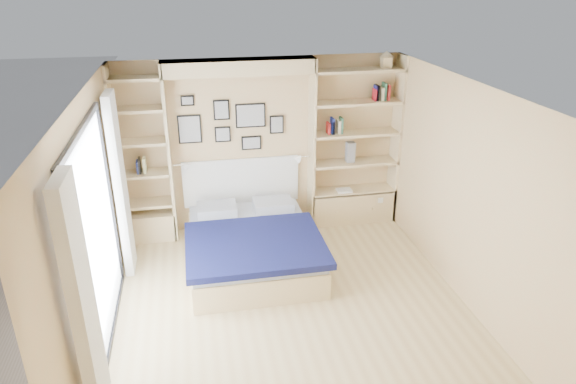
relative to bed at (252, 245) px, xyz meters
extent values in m
plane|color=tan|center=(0.32, -1.11, -0.27)|extent=(4.50, 4.50, 0.00)
plane|color=tan|center=(0.32, 1.14, 0.98)|extent=(4.00, 0.00, 4.00)
plane|color=tan|center=(0.32, -3.36, 0.98)|extent=(4.00, 0.00, 4.00)
plane|color=tan|center=(-1.68, -1.11, 0.98)|extent=(0.00, 4.50, 4.50)
plane|color=tan|center=(2.32, -1.11, 0.98)|extent=(0.00, 4.50, 4.50)
plane|color=white|center=(0.32, -1.11, 2.23)|extent=(4.50, 4.50, 0.00)
cube|color=beige|center=(-0.98, 0.96, 0.98)|extent=(0.04, 0.35, 2.50)
cube|color=beige|center=(1.02, 0.96, 0.98)|extent=(0.04, 0.35, 2.50)
cube|color=beige|center=(0.02, 0.96, 2.13)|extent=(2.00, 0.35, 0.20)
cube|color=beige|center=(2.30, 0.96, 0.98)|extent=(0.04, 0.35, 2.50)
cube|color=beige|center=(-1.66, 0.96, 0.98)|extent=(0.04, 0.35, 2.50)
cube|color=beige|center=(1.67, 0.96, -0.02)|extent=(1.30, 0.35, 0.50)
cube|color=beige|center=(-1.33, 0.96, -0.07)|extent=(0.70, 0.35, 0.40)
cube|color=black|center=(-1.65, -1.11, 1.96)|extent=(0.04, 2.08, 0.06)
cube|color=black|center=(-1.65, -1.11, -0.24)|extent=(0.04, 2.08, 0.06)
cube|color=black|center=(-1.65, -2.13, 0.83)|extent=(0.04, 0.06, 2.20)
cube|color=black|center=(-1.65, -0.09, 0.83)|extent=(0.04, 0.06, 2.20)
cube|color=silver|center=(-1.66, -1.11, 0.85)|extent=(0.01, 2.00, 2.20)
cube|color=white|center=(-1.56, -2.41, 0.88)|extent=(0.10, 0.45, 2.30)
cube|color=white|center=(-1.56, 0.19, 0.88)|extent=(0.10, 0.45, 2.30)
cube|color=beige|center=(1.67, 0.96, 0.23)|extent=(1.30, 0.35, 0.04)
cube|color=beige|center=(1.67, 0.96, 0.68)|extent=(1.30, 0.35, 0.04)
cube|color=beige|center=(1.67, 0.96, 1.13)|extent=(1.30, 0.35, 0.04)
cube|color=beige|center=(1.67, 0.96, 1.58)|extent=(1.30, 0.35, 0.04)
cube|color=beige|center=(1.67, 0.96, 2.03)|extent=(1.30, 0.35, 0.04)
cube|color=beige|center=(-1.33, 0.96, 0.28)|extent=(0.70, 0.35, 0.04)
cube|color=beige|center=(-1.33, 0.96, 0.73)|extent=(0.70, 0.35, 0.04)
cube|color=beige|center=(-1.33, 0.96, 1.18)|extent=(0.70, 0.35, 0.04)
cube|color=beige|center=(-1.33, 0.96, 1.63)|extent=(0.70, 0.35, 0.04)
cube|color=beige|center=(-1.33, 0.96, 2.03)|extent=(0.70, 0.35, 0.04)
cube|color=beige|center=(0.00, -0.02, -0.10)|extent=(1.59, 1.99, 0.35)
cube|color=#A3A8B2|center=(0.00, -0.02, 0.13)|extent=(1.55, 1.95, 0.10)
cube|color=#0E1139|center=(0.00, -0.35, 0.20)|extent=(1.69, 1.39, 0.08)
cube|color=#A3A8B2|center=(-0.40, 0.68, 0.24)|extent=(0.55, 0.40, 0.12)
cube|color=#A3A8B2|center=(0.40, 0.68, 0.24)|extent=(0.55, 0.40, 0.12)
cube|color=white|center=(0.00, 1.11, 0.45)|extent=(1.69, 0.04, 0.70)
cube|color=black|center=(-0.68, 1.11, 1.28)|extent=(0.32, 0.02, 0.40)
cube|color=gray|center=(-0.68, 1.10, 1.28)|extent=(0.28, 0.01, 0.36)
cube|color=black|center=(-0.23, 1.11, 1.53)|extent=(0.22, 0.02, 0.28)
cube|color=gray|center=(-0.23, 1.10, 1.53)|extent=(0.18, 0.01, 0.24)
cube|color=black|center=(-0.23, 1.11, 1.18)|extent=(0.22, 0.02, 0.22)
cube|color=gray|center=(-0.23, 1.10, 1.18)|extent=(0.18, 0.01, 0.18)
cube|color=black|center=(0.17, 1.11, 1.43)|extent=(0.42, 0.02, 0.34)
cube|color=gray|center=(0.17, 1.10, 1.43)|extent=(0.38, 0.01, 0.30)
cube|color=black|center=(0.17, 1.11, 1.03)|extent=(0.28, 0.02, 0.20)
cube|color=gray|center=(0.17, 1.10, 1.03)|extent=(0.24, 0.01, 0.16)
cube|color=black|center=(0.54, 1.11, 1.28)|extent=(0.20, 0.02, 0.26)
cube|color=gray|center=(0.54, 1.10, 1.28)|extent=(0.16, 0.01, 0.22)
cube|color=black|center=(-0.68, 1.11, 1.68)|extent=(0.18, 0.02, 0.14)
cube|color=gray|center=(-0.68, 1.10, 1.68)|extent=(0.14, 0.01, 0.10)
cylinder|color=silver|center=(-0.84, 0.89, 0.85)|extent=(0.20, 0.02, 0.02)
cone|color=white|center=(-0.74, 0.89, 0.83)|extent=(0.13, 0.12, 0.15)
cylinder|color=silver|center=(0.88, 0.89, 0.85)|extent=(0.20, 0.02, 0.02)
cone|color=white|center=(0.78, 0.89, 0.83)|extent=(0.13, 0.12, 0.15)
cube|color=#A51E1E|center=(1.25, 0.96, 1.23)|extent=(0.02, 0.15, 0.16)
cube|color=navy|center=(1.31, 0.96, 1.26)|extent=(0.03, 0.15, 0.23)
cube|color=black|center=(1.32, 0.96, 1.24)|extent=(0.03, 0.15, 0.19)
cube|color=#BFB28C|center=(1.40, 0.96, 1.24)|extent=(0.04, 0.15, 0.19)
cube|color=#26593F|center=(1.44, 0.96, 1.26)|extent=(0.03, 0.15, 0.23)
cube|color=#AD1520|center=(1.92, 0.96, 1.68)|extent=(0.02, 0.15, 0.16)
cube|color=navy|center=(1.93, 0.96, 1.70)|extent=(0.03, 0.15, 0.21)
cube|color=black|center=(1.94, 0.96, 1.71)|extent=(0.03, 0.15, 0.22)
cube|color=#BFB28C|center=(2.01, 0.96, 1.69)|extent=(0.04, 0.15, 0.18)
cube|color=#2C6043|center=(2.05, 0.96, 1.72)|extent=(0.03, 0.15, 0.25)
cube|color=#A51E1E|center=(2.10, 0.96, 1.71)|extent=(0.03, 0.15, 0.22)
cube|color=navy|center=(-1.42, 0.96, 0.83)|extent=(0.02, 0.15, 0.17)
cube|color=black|center=(-1.39, 0.96, 0.85)|extent=(0.03, 0.15, 0.21)
cube|color=beige|center=(-1.32, 0.96, 0.85)|extent=(0.03, 0.15, 0.21)
cube|color=beige|center=(2.05, 0.96, 2.12)|extent=(0.13, 0.13, 0.15)
cone|color=beige|center=(2.05, 0.96, 2.24)|extent=(0.20, 0.20, 0.08)
cube|color=slate|center=(1.60, 0.96, 0.85)|extent=(0.12, 0.12, 0.30)
cube|color=white|center=(1.52, 0.91, 0.26)|extent=(0.22, 0.16, 0.03)
camera|label=1|loc=(-0.66, -5.85, 3.31)|focal=32.00mm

